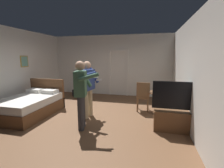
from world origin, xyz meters
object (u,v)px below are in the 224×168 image
object	(u,v)px
tv_flatscreen	(176,116)
person_blue_shirt	(81,91)
bed	(31,105)
bottle_on_table	(165,90)
suitcase_dark	(79,93)
wooden_chair	(143,95)
laptop	(159,91)
person_striped_shirt	(88,85)
side_table	(159,99)
suitcase_small	(84,94)

from	to	relation	value
tv_flatscreen	person_blue_shirt	distance (m)	2.40
bed	bottle_on_table	xyz separation A→B (m)	(4.08, 0.93, 0.51)
suitcase_dark	bottle_on_table	bearing A→B (deg)	-9.37
tv_flatscreen	bottle_on_table	bearing A→B (deg)	100.54
wooden_chair	tv_flatscreen	bearing A→B (deg)	-55.55
bed	person_blue_shirt	distance (m)	2.18
wooden_chair	bottle_on_table	bearing A→B (deg)	-14.90
tv_flatscreen	laptop	world-z (taller)	tv_flatscreen
laptop	person_striped_shirt	distance (m)	2.21
laptop	person_striped_shirt	size ratio (longest dim) A/B	0.23
laptop	person_striped_shirt	xyz separation A→B (m)	(-2.06, -0.75, 0.22)
bed	tv_flatscreen	world-z (taller)	tv_flatscreen
bed	suitcase_dark	bearing A→B (deg)	78.75
bed	person_blue_shirt	size ratio (longest dim) A/B	1.14
side_table	laptop	xyz separation A→B (m)	(-0.02, -0.04, 0.28)
bed	bottle_on_table	bearing A→B (deg)	12.89
bottle_on_table	suitcase_dark	xyz separation A→B (m)	(-3.59, 1.53, -0.65)
wooden_chair	suitcase_small	xyz separation A→B (m)	(-2.55, 1.05, -0.35)
suitcase_small	wooden_chair	bearing A→B (deg)	-17.63
suitcase_small	person_striped_shirt	bearing A→B (deg)	-58.51
side_table	person_blue_shirt	xyz separation A→B (m)	(-1.94, -1.57, 0.50)
tv_flatscreen	laptop	xyz separation A→B (m)	(-0.36, 1.11, 0.39)
bottle_on_table	suitcase_dark	bearing A→B (deg)	156.88
tv_flatscreen	person_striped_shirt	size ratio (longest dim) A/B	0.73
laptop	side_table	bearing A→B (deg)	62.10
bottle_on_table	suitcase_dark	distance (m)	3.95
wooden_chair	bed	bearing A→B (deg)	-162.08
bottle_on_table	wooden_chair	size ratio (longest dim) A/B	0.26
bed	laptop	distance (m)	4.06
person_blue_shirt	tv_flatscreen	bearing A→B (deg)	10.39
side_table	bottle_on_table	distance (m)	0.37
laptop	person_striped_shirt	bearing A→B (deg)	-159.93
bottle_on_table	suitcase_dark	size ratio (longest dim) A/B	0.48
tv_flatscreen	side_table	size ratio (longest dim) A/B	1.76
bottle_on_table	person_striped_shirt	distance (m)	2.34
bed	side_table	distance (m)	4.07
person_striped_shirt	side_table	bearing A→B (deg)	20.90
wooden_chair	person_blue_shirt	xyz separation A→B (m)	(-1.43, -1.66, 0.43)
tv_flatscreen	wooden_chair	bearing A→B (deg)	124.45
bed	person_striped_shirt	xyz separation A→B (m)	(1.85, 0.22, 0.67)
wooden_chair	side_table	bearing A→B (deg)	-10.36
person_blue_shirt	suitcase_small	size ratio (longest dim) A/B	3.43
side_table	laptop	size ratio (longest dim) A/B	1.85
laptop	suitcase_small	bearing A→B (deg)	158.70
side_table	tv_flatscreen	bearing A→B (deg)	-73.57
bottle_on_table	person_blue_shirt	world-z (taller)	person_blue_shirt
wooden_chair	suitcase_small	world-z (taller)	wooden_chair
tv_flatscreen	bottle_on_table	world-z (taller)	tv_flatscreen
side_table	laptop	distance (m)	0.28
bed	suitcase_dark	xyz separation A→B (m)	(0.49, 2.46, -0.15)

